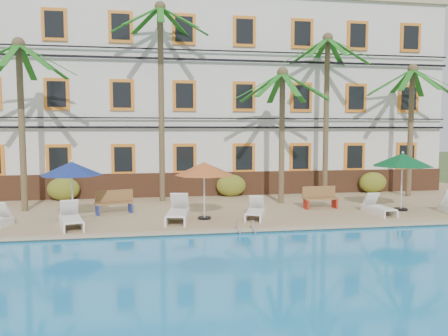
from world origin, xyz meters
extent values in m
plane|color=#384C23|center=(0.00, 0.00, 0.00)|extent=(100.00, 100.00, 0.00)
cube|color=tan|center=(0.00, 5.00, 0.12)|extent=(30.00, 12.00, 0.25)
cube|color=#1C8AD2|center=(0.00, -7.00, 0.10)|extent=(26.00, 12.00, 0.20)
cube|color=tan|center=(0.00, -0.90, 0.28)|extent=(30.00, 0.35, 0.06)
cube|color=silver|center=(0.00, 10.00, 5.25)|extent=(25.00, 6.00, 10.00)
cube|color=brown|center=(0.00, 6.94, 0.85)|extent=(25.00, 0.12, 1.20)
cube|color=tan|center=(0.00, 10.00, 10.35)|extent=(25.40, 6.40, 0.25)
cube|color=orange|center=(-7.50, 6.95, 2.15)|extent=(1.15, 0.10, 1.50)
cube|color=black|center=(-7.50, 6.90, 2.15)|extent=(0.85, 0.04, 1.20)
cube|color=orange|center=(-4.50, 6.95, 2.15)|extent=(1.15, 0.10, 1.50)
cube|color=black|center=(-4.50, 6.90, 2.15)|extent=(0.85, 0.04, 1.20)
cube|color=orange|center=(-1.50, 6.95, 2.15)|extent=(1.15, 0.10, 1.50)
cube|color=black|center=(-1.50, 6.90, 2.15)|extent=(0.85, 0.04, 1.20)
cube|color=orange|center=(1.50, 6.95, 2.15)|extent=(1.15, 0.10, 1.50)
cube|color=black|center=(1.50, 6.90, 2.15)|extent=(0.85, 0.04, 1.20)
cube|color=orange|center=(4.50, 6.95, 2.15)|extent=(1.15, 0.10, 1.50)
cube|color=black|center=(4.50, 6.90, 2.15)|extent=(0.85, 0.04, 1.20)
cube|color=orange|center=(7.50, 6.95, 2.15)|extent=(1.15, 0.10, 1.50)
cube|color=black|center=(7.50, 6.90, 2.15)|extent=(0.85, 0.04, 1.20)
cube|color=orange|center=(10.50, 6.95, 2.15)|extent=(1.15, 0.10, 1.50)
cube|color=black|center=(10.50, 6.90, 2.15)|extent=(0.85, 0.04, 1.20)
cube|color=orange|center=(-7.50, 6.95, 5.25)|extent=(1.15, 0.10, 1.50)
cube|color=black|center=(-7.50, 6.90, 5.25)|extent=(0.85, 0.04, 1.20)
cube|color=orange|center=(-4.50, 6.95, 5.25)|extent=(1.15, 0.10, 1.50)
cube|color=black|center=(-4.50, 6.90, 5.25)|extent=(0.85, 0.04, 1.20)
cube|color=orange|center=(-1.50, 6.95, 5.25)|extent=(1.15, 0.10, 1.50)
cube|color=black|center=(-1.50, 6.90, 5.25)|extent=(0.85, 0.04, 1.20)
cube|color=orange|center=(1.50, 6.95, 5.25)|extent=(1.15, 0.10, 1.50)
cube|color=black|center=(1.50, 6.90, 5.25)|extent=(0.85, 0.04, 1.20)
cube|color=orange|center=(4.50, 6.95, 5.25)|extent=(1.15, 0.10, 1.50)
cube|color=black|center=(4.50, 6.90, 5.25)|extent=(0.85, 0.04, 1.20)
cube|color=orange|center=(7.50, 6.95, 5.25)|extent=(1.15, 0.10, 1.50)
cube|color=black|center=(7.50, 6.90, 5.25)|extent=(0.85, 0.04, 1.20)
cube|color=orange|center=(10.50, 6.95, 5.25)|extent=(1.15, 0.10, 1.50)
cube|color=black|center=(10.50, 6.90, 5.25)|extent=(0.85, 0.04, 1.20)
cube|color=orange|center=(-7.50, 6.95, 8.45)|extent=(1.15, 0.10, 1.50)
cube|color=black|center=(-7.50, 6.90, 8.45)|extent=(0.85, 0.04, 1.20)
cube|color=orange|center=(-4.50, 6.95, 8.45)|extent=(1.15, 0.10, 1.50)
cube|color=black|center=(-4.50, 6.90, 8.45)|extent=(0.85, 0.04, 1.20)
cube|color=orange|center=(-1.50, 6.95, 8.45)|extent=(1.15, 0.10, 1.50)
cube|color=black|center=(-1.50, 6.90, 8.45)|extent=(0.85, 0.04, 1.20)
cube|color=orange|center=(1.50, 6.95, 8.45)|extent=(1.15, 0.10, 1.50)
cube|color=black|center=(1.50, 6.90, 8.45)|extent=(0.85, 0.04, 1.20)
cube|color=orange|center=(4.50, 6.95, 8.45)|extent=(1.15, 0.10, 1.50)
cube|color=black|center=(4.50, 6.90, 8.45)|extent=(0.85, 0.04, 1.20)
cube|color=orange|center=(7.50, 6.95, 8.45)|extent=(1.15, 0.10, 1.50)
cube|color=black|center=(7.50, 6.90, 8.45)|extent=(0.85, 0.04, 1.20)
cube|color=orange|center=(10.50, 6.95, 8.45)|extent=(1.15, 0.10, 1.50)
cube|color=black|center=(10.50, 6.90, 8.45)|extent=(0.85, 0.04, 1.20)
cube|color=black|center=(0.00, 6.80, 3.70)|extent=(25.00, 0.08, 0.10)
cube|color=black|center=(0.00, 6.80, 4.15)|extent=(25.00, 0.08, 0.06)
cube|color=black|center=(0.00, 6.80, 7.00)|extent=(25.00, 0.08, 0.10)
cube|color=black|center=(0.00, 6.80, 7.45)|extent=(25.00, 0.08, 0.06)
cylinder|color=brown|center=(-8.30, 4.05, 3.63)|extent=(0.26, 0.26, 6.76)
sphere|color=brown|center=(-8.30, 4.05, 7.01)|extent=(0.50, 0.50, 0.50)
cube|color=#186518|center=(-8.30, 5.14, 6.41)|extent=(0.28, 2.21, 1.23)
cube|color=#186518|center=(-9.07, 4.82, 6.41)|extent=(1.76, 1.76, 1.23)
cube|color=#186518|center=(-8.30, 2.95, 6.41)|extent=(0.28, 2.21, 1.23)
cube|color=#186518|center=(-7.52, 3.27, 6.41)|extent=(1.76, 1.76, 1.23)
cube|color=#186518|center=(-7.20, 4.05, 6.41)|extent=(2.21, 0.28, 1.23)
cube|color=#186518|center=(-7.52, 4.82, 6.41)|extent=(1.76, 1.76, 1.23)
cylinder|color=brown|center=(-2.66, 5.70, 4.69)|extent=(0.26, 0.26, 8.88)
sphere|color=brown|center=(-2.66, 5.70, 9.13)|extent=(0.50, 0.50, 0.50)
cube|color=#186518|center=(-2.66, 6.79, 8.53)|extent=(0.28, 2.21, 1.23)
cube|color=#186518|center=(-3.43, 6.47, 8.53)|extent=(1.76, 1.76, 1.23)
cube|color=#186518|center=(-3.76, 5.70, 8.53)|extent=(2.21, 0.28, 1.23)
cube|color=#186518|center=(-3.43, 4.92, 8.53)|extent=(1.76, 1.76, 1.23)
cube|color=#186518|center=(-2.66, 4.60, 8.53)|extent=(0.28, 2.21, 1.23)
cube|color=#186518|center=(-1.88, 4.92, 8.53)|extent=(1.76, 1.76, 1.23)
cube|color=#186518|center=(-1.56, 5.70, 8.53)|extent=(2.21, 0.28, 1.23)
cube|color=#186518|center=(-1.88, 6.47, 8.53)|extent=(1.76, 1.76, 1.23)
cylinder|color=brown|center=(2.67, 4.23, 3.18)|extent=(0.26, 0.26, 5.87)
sphere|color=brown|center=(2.67, 4.23, 6.12)|extent=(0.50, 0.50, 0.50)
cube|color=#186518|center=(2.67, 5.33, 5.52)|extent=(0.28, 2.21, 1.23)
cube|color=#186518|center=(1.89, 5.01, 5.52)|extent=(1.76, 1.76, 1.23)
cube|color=#186518|center=(1.57, 4.23, 5.52)|extent=(2.21, 0.28, 1.23)
cube|color=#186518|center=(1.89, 3.46, 5.52)|extent=(1.76, 1.76, 1.23)
cube|color=#186518|center=(2.67, 3.14, 5.52)|extent=(0.28, 2.21, 1.23)
cube|color=#186518|center=(3.44, 3.46, 5.52)|extent=(1.76, 1.76, 1.23)
cube|color=#186518|center=(3.76, 4.23, 5.52)|extent=(2.21, 0.28, 1.23)
cube|color=#186518|center=(3.44, 5.01, 5.52)|extent=(1.76, 1.76, 1.23)
cylinder|color=brown|center=(5.35, 5.68, 4.13)|extent=(0.26, 0.26, 7.76)
sphere|color=brown|center=(5.35, 5.68, 8.01)|extent=(0.50, 0.50, 0.50)
cube|color=#186518|center=(5.35, 6.78, 7.41)|extent=(0.28, 2.21, 1.23)
cube|color=#186518|center=(4.57, 6.46, 7.41)|extent=(1.76, 1.76, 1.23)
cube|color=#186518|center=(4.25, 5.68, 7.41)|extent=(2.21, 0.28, 1.23)
cube|color=#186518|center=(4.57, 4.91, 7.41)|extent=(1.76, 1.76, 1.23)
cube|color=#186518|center=(5.35, 4.58, 7.41)|extent=(0.28, 2.21, 1.23)
cube|color=#186518|center=(6.13, 4.91, 7.41)|extent=(1.76, 1.76, 1.23)
cube|color=#186518|center=(6.45, 5.68, 7.41)|extent=(2.21, 0.28, 1.23)
cube|color=#186518|center=(6.13, 6.46, 7.41)|extent=(1.76, 1.76, 1.23)
cylinder|color=brown|center=(9.58, 5.19, 3.40)|extent=(0.26, 0.26, 6.31)
sphere|color=brown|center=(9.58, 5.19, 6.56)|extent=(0.50, 0.50, 0.50)
cube|color=#186518|center=(9.58, 6.29, 5.96)|extent=(0.28, 2.21, 1.23)
cube|color=#186518|center=(8.81, 5.97, 5.96)|extent=(1.76, 1.76, 1.23)
cube|color=#186518|center=(8.49, 5.19, 5.96)|extent=(2.21, 0.28, 1.23)
cube|color=#186518|center=(8.81, 4.42, 5.96)|extent=(1.76, 1.76, 1.23)
cube|color=#186518|center=(9.58, 4.10, 5.96)|extent=(0.28, 2.21, 1.23)
cube|color=#186518|center=(10.36, 4.42, 5.96)|extent=(1.76, 1.76, 1.23)
cube|color=#186518|center=(10.68, 5.19, 5.96)|extent=(2.21, 0.28, 1.23)
cube|color=#186518|center=(10.36, 5.97, 5.96)|extent=(1.76, 1.76, 1.23)
ellipsoid|color=#255317|center=(-7.26, 6.60, 0.80)|extent=(1.50, 0.90, 1.10)
ellipsoid|color=#255317|center=(0.78, 6.60, 0.80)|extent=(1.50, 0.90, 1.10)
ellipsoid|color=#255317|center=(8.41, 6.60, 0.80)|extent=(1.50, 0.90, 1.10)
cylinder|color=black|center=(-6.01, 1.77, 0.29)|extent=(0.50, 0.50, 0.07)
cylinder|color=silver|center=(-6.01, 1.77, 1.32)|extent=(0.06, 0.06, 2.15)
cone|color=navy|center=(-6.01, 1.77, 2.17)|extent=(2.24, 2.24, 0.49)
sphere|color=silver|center=(-6.01, 1.77, 2.44)|extent=(0.10, 0.10, 0.10)
cylinder|color=black|center=(-1.20, 1.27, 0.29)|extent=(0.49, 0.49, 0.07)
cylinder|color=silver|center=(-1.20, 1.27, 1.31)|extent=(0.06, 0.06, 2.11)
cone|color=#B65726|center=(-1.20, 1.27, 2.14)|extent=(2.20, 2.20, 0.48)
sphere|color=silver|center=(-1.20, 1.27, 2.40)|extent=(0.10, 0.10, 0.10)
cylinder|color=black|center=(7.06, 1.70, 0.29)|extent=(0.55, 0.55, 0.08)
cylinder|color=silver|center=(7.06, 1.70, 1.42)|extent=(0.06, 0.06, 2.35)
cone|color=#074D23|center=(7.06, 1.70, 2.35)|extent=(2.45, 2.45, 0.54)
sphere|color=silver|center=(7.06, 1.70, 2.65)|extent=(0.10, 0.10, 0.10)
cube|color=white|center=(-8.32, 1.28, 0.78)|extent=(0.67, 0.59, 0.63)
cube|color=white|center=(-5.80, 0.33, 0.58)|extent=(0.94, 1.44, 0.06)
cube|color=white|center=(-6.04, 1.21, 0.81)|extent=(0.72, 0.63, 0.66)
cube|color=white|center=(-6.16, 0.49, 0.40)|extent=(0.56, 1.83, 0.30)
cube|color=white|center=(-5.57, 0.66, 0.40)|extent=(0.56, 1.83, 0.30)
cube|color=white|center=(-2.25, 0.75, 0.60)|extent=(0.88, 1.52, 0.07)
cube|color=white|center=(-2.09, 1.73, 0.86)|extent=(0.74, 0.63, 0.72)
cube|color=white|center=(-2.53, 1.07, 0.42)|extent=(0.39, 2.03, 0.33)
cube|color=white|center=(-1.88, 0.97, 0.42)|extent=(0.39, 2.03, 0.33)
cube|color=white|center=(0.62, 0.84, 0.55)|extent=(0.92, 1.32, 0.06)
cube|color=white|center=(0.89, 1.62, 0.76)|extent=(0.67, 0.60, 0.60)
cube|color=white|center=(0.43, 1.15, 0.39)|extent=(0.62, 1.63, 0.28)
cube|color=white|center=(0.95, 0.96, 0.39)|extent=(0.62, 1.63, 0.28)
cube|color=white|center=(5.73, 0.82, 0.54)|extent=(0.62, 1.22, 0.05)
cube|color=white|center=(5.68, 1.64, 0.75)|extent=(0.57, 0.47, 0.59)
cube|color=white|center=(5.44, 1.03, 0.39)|extent=(0.16, 1.69, 0.27)
cube|color=white|center=(5.99, 1.07, 0.39)|extent=(0.16, 1.69, 0.27)
cube|color=olive|center=(-4.63, 2.82, 0.68)|extent=(1.57, 0.84, 0.06)
cube|color=olive|center=(-4.69, 3.03, 0.95)|extent=(1.46, 0.47, 0.45)
cube|color=navy|center=(-5.26, 2.64, 0.45)|extent=(0.20, 0.45, 0.40)
cube|color=navy|center=(-4.01, 3.00, 0.45)|extent=(0.20, 0.45, 0.40)
cube|color=olive|center=(3.91, 2.62, 0.68)|extent=(1.52, 0.53, 0.06)
cube|color=olive|center=(3.90, 2.83, 0.95)|extent=(1.50, 0.14, 0.45)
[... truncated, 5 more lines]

